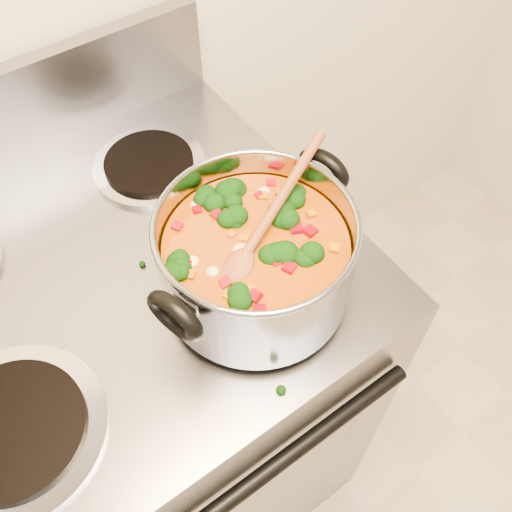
{
  "coord_description": "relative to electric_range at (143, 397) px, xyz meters",
  "views": [
    {
      "loc": [
        -0.04,
        0.66,
        1.61
      ],
      "look_at": [
        0.21,
        1.0,
        1.01
      ],
      "focal_mm": 40.0,
      "sensor_mm": 36.0,
      "label": 1
    }
  ],
  "objects": [
    {
      "name": "stockpot",
      "position": [
        0.18,
        -0.16,
        0.54
      ],
      "size": [
        0.32,
        0.26,
        0.15
      ],
      "rotation": [
        0.0,
        0.0,
        0.27
      ],
      "color": "#98979F",
      "rests_on": "electric_range"
    },
    {
      "name": "electric_range",
      "position": [
        0.0,
        0.0,
        0.0
      ],
      "size": [
        0.75,
        0.68,
        1.08
      ],
      "color": "gray",
      "rests_on": "ground"
    },
    {
      "name": "cooktop_crumbs",
      "position": [
        0.26,
        -0.07,
        0.46
      ],
      "size": [
        0.21,
        0.31,
        0.01
      ],
      "color": "black",
      "rests_on": "electric_range"
    },
    {
      "name": "wooden_spoon",
      "position": [
        0.19,
        -0.16,
        0.58
      ],
      "size": [
        0.23,
        0.12,
        0.08
      ],
      "rotation": [
        0.0,
        0.0,
        0.4
      ],
      "color": "brown",
      "rests_on": "stockpot"
    }
  ]
}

